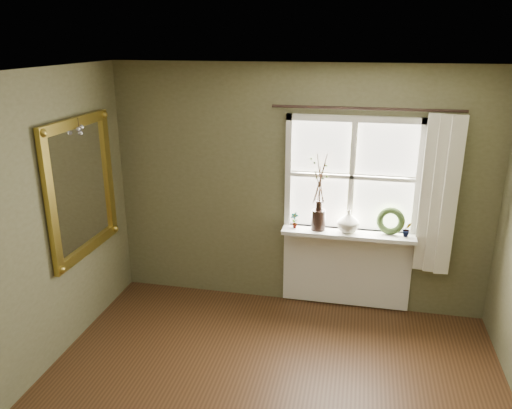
{
  "coord_description": "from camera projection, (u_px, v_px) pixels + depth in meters",
  "views": [
    {
      "loc": [
        0.62,
        -2.76,
        2.84
      ],
      "look_at": [
        -0.3,
        1.55,
        1.35
      ],
      "focal_mm": 35.0,
      "sensor_mm": 36.0,
      "label": 1
    }
  ],
  "objects": [
    {
      "name": "cream_vase",
      "position": [
        348.0,
        221.0,
        5.11
      ],
      "size": [
        0.25,
        0.25,
        0.23
      ],
      "primitive_type": "imported",
      "rotation": [
        0.0,
        0.0,
        -0.13
      ],
      "color": "beige",
      "rests_on": "window_sill"
    },
    {
      "name": "dark_jug",
      "position": [
        318.0,
        220.0,
        5.18
      ],
      "size": [
        0.16,
        0.16,
        0.22
      ],
      "primitive_type": "cylinder",
      "rotation": [
        0.0,
        0.0,
        -0.09
      ],
      "color": "black",
      "rests_on": "window_sill"
    },
    {
      "name": "gilt_mirror",
      "position": [
        82.0,
        187.0,
        4.76
      ],
      "size": [
        0.1,
        1.12,
        1.34
      ],
      "color": "white",
      "rests_on": "wall_left"
    },
    {
      "name": "curtain",
      "position": [
        438.0,
        196.0,
        4.85
      ],
      "size": [
        0.36,
        0.12,
        1.59
      ],
      "primitive_type": "cube",
      "color": "silver",
      "rests_on": "wall_back"
    },
    {
      "name": "window_apron",
      "position": [
        346.0,
        268.0,
        5.4
      ],
      "size": [
        1.36,
        0.04,
        0.88
      ],
      "primitive_type": "cube",
      "color": "white",
      "rests_on": "ground"
    },
    {
      "name": "wall_back",
      "position": [
        298.0,
        188.0,
        5.3
      ],
      "size": [
        4.0,
        0.1,
        2.6
      ],
      "primitive_type": "cube",
      "color": "brown",
      "rests_on": "ground"
    },
    {
      "name": "window_frame",
      "position": [
        352.0,
        177.0,
        5.07
      ],
      "size": [
        1.36,
        0.06,
        1.24
      ],
      "color": "white",
      "rests_on": "wall_back"
    },
    {
      "name": "ceiling",
      "position": [
        251.0,
        82.0,
        2.75
      ],
      "size": [
        4.5,
        4.5,
        0.0
      ],
      "primitive_type": "plane",
      "color": "silver",
      "rests_on": "ground"
    },
    {
      "name": "curtain_rod",
      "position": [
        367.0,
        109.0,
        4.77
      ],
      "size": [
        1.84,
        0.03,
        0.03
      ],
      "primitive_type": "cylinder",
      "rotation": [
        0.0,
        1.57,
        0.0
      ],
      "color": "black",
      "rests_on": "wall_back"
    },
    {
      "name": "window_sill",
      "position": [
        348.0,
        234.0,
        5.16
      ],
      "size": [
        1.36,
        0.26,
        0.04
      ],
      "primitive_type": "cube",
      "color": "white",
      "rests_on": "wall_back"
    },
    {
      "name": "potted_plant_left",
      "position": [
        294.0,
        220.0,
        5.23
      ],
      "size": [
        0.1,
        0.09,
        0.17
      ],
      "primitive_type": "imported",
      "rotation": [
        0.0,
        0.0,
        -0.36
      ],
      "color": "#334820",
      "rests_on": "window_sill"
    },
    {
      "name": "wreath",
      "position": [
        390.0,
        224.0,
        5.07
      ],
      "size": [
        0.3,
        0.15,
        0.29
      ],
      "primitive_type": "torus",
      "rotation": [
        1.36,
        0.0,
        -0.1
      ],
      "color": "#334820",
      "rests_on": "window_sill"
    },
    {
      "name": "potted_plant_right",
      "position": [
        407.0,
        229.0,
        5.01
      ],
      "size": [
        0.1,
        0.09,
        0.15
      ],
      "primitive_type": "imported",
      "rotation": [
        0.0,
        0.0,
        0.3
      ],
      "color": "#334820",
      "rests_on": "window_sill"
    }
  ]
}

